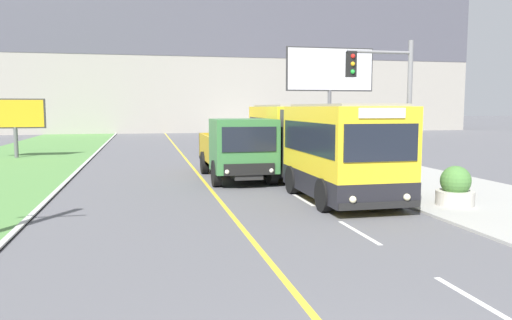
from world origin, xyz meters
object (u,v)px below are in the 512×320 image
(planter_round_near, at_px, (455,188))
(billboard_small, at_px, (15,116))
(billboard_large, at_px, (330,73))
(city_bus, at_px, (312,145))
(traffic_light_mast, at_px, (390,99))
(planter_round_third, at_px, (354,163))
(dump_truck, at_px, (239,150))
(planter_round_second, at_px, (393,174))

(planter_round_near, bearing_deg, billboard_small, 131.41)
(billboard_large, xyz_separation_m, planter_round_near, (-2.49, -17.37, -4.71))
(city_bus, relative_size, traffic_light_mast, 2.26)
(billboard_small, height_order, planter_round_third, billboard_small)
(billboard_small, relative_size, planter_round_near, 2.97)
(dump_truck, bearing_deg, planter_round_third, 5.58)
(dump_truck, relative_size, planter_round_third, 5.64)
(billboard_small, bearing_deg, dump_truck, -47.43)
(traffic_light_mast, distance_m, billboard_small, 23.67)
(billboard_small, bearing_deg, city_bus, -45.71)
(traffic_light_mast, xyz_separation_m, billboard_small, (-15.43, 17.93, -0.78))
(dump_truck, xyz_separation_m, billboard_large, (8.02, 10.59, 4.01))
(city_bus, bearing_deg, planter_round_near, -58.69)
(billboard_small, bearing_deg, planter_round_near, -48.59)
(billboard_large, bearing_deg, planter_round_near, -98.17)
(billboard_small, xyz_separation_m, planter_round_near, (17.01, -19.29, -1.98))
(city_bus, bearing_deg, billboard_small, 134.29)
(billboard_large, height_order, planter_round_near, billboard_large)
(dump_truck, relative_size, planter_round_second, 6.16)
(dump_truck, bearing_deg, billboard_large, 52.85)
(billboard_small, bearing_deg, billboard_large, -5.62)
(dump_truck, distance_m, planter_round_second, 6.26)
(billboard_small, distance_m, planter_round_second, 23.08)
(dump_truck, height_order, traffic_light_mast, traffic_light_mast)
(billboard_large, distance_m, planter_round_second, 14.76)
(traffic_light_mast, bearing_deg, planter_round_near, -40.83)
(dump_truck, distance_m, billboard_large, 13.87)
(planter_round_second, bearing_deg, planter_round_third, 89.86)
(planter_round_near, bearing_deg, traffic_light_mast, 139.17)
(traffic_light_mast, relative_size, billboard_small, 1.45)
(traffic_light_mast, relative_size, planter_round_second, 4.73)
(planter_round_second, distance_m, planter_round_third, 3.66)
(city_bus, relative_size, planter_round_second, 10.70)
(planter_round_near, relative_size, planter_round_third, 1.01)
(dump_truck, height_order, billboard_large, billboard_large)
(city_bus, xyz_separation_m, billboard_large, (5.49, 12.45, 3.69))
(planter_round_third, bearing_deg, dump_truck, -174.42)
(planter_round_second, bearing_deg, dump_truck, 149.73)
(billboard_large, distance_m, billboard_small, 19.79)
(traffic_light_mast, distance_m, planter_round_near, 3.46)
(traffic_light_mast, bearing_deg, planter_round_second, 58.24)
(billboard_small, height_order, planter_round_second, billboard_small)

